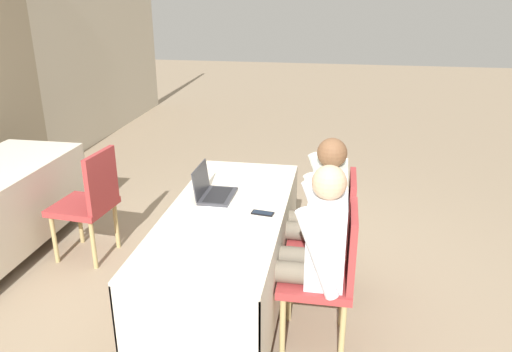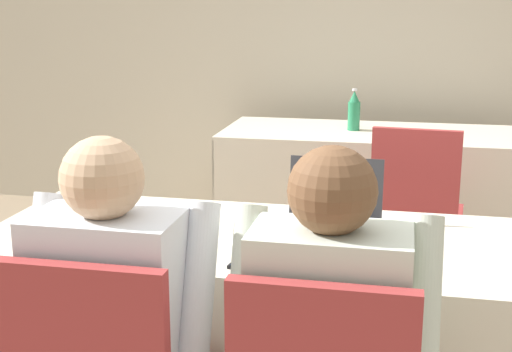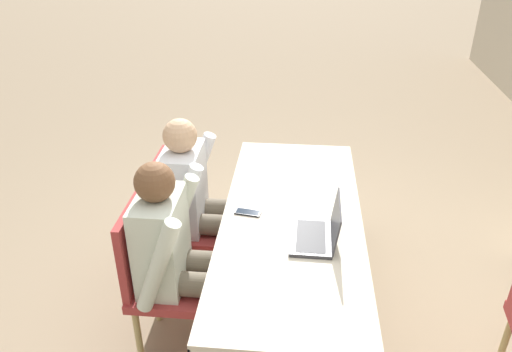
{
  "view_description": "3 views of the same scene",
  "coord_description": "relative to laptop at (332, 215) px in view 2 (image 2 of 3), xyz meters",
  "views": [
    {
      "loc": [
        -2.89,
        -0.7,
        2.1
      ],
      "look_at": [
        0.0,
        -0.2,
        0.98
      ],
      "focal_mm": 35.0,
      "sensor_mm": 36.0,
      "label": 1
    },
    {
      "loc": [
        0.42,
        -2.17,
        1.48
      ],
      "look_at": [
        0.0,
        -0.2,
        0.98
      ],
      "focal_mm": 50.0,
      "sensor_mm": 36.0,
      "label": 2
    },
    {
      "loc": [
        2.29,
        0.02,
        2.26
      ],
      "look_at": [
        0.0,
        -0.2,
        0.98
      ],
      "focal_mm": 35.0,
      "sensor_mm": 36.0,
      "label": 3
    }
  ],
  "objects": [
    {
      "name": "conference_table_far",
      "position": [
        0.09,
        1.9,
        -0.22
      ],
      "size": [
        1.88,
        0.76,
        0.73
      ],
      "color": "beige",
      "rests_on": "ground_plane"
    },
    {
      "name": "water_bottle",
      "position": [
        -0.08,
        1.92,
        0.07
      ],
      "size": [
        0.07,
        0.07,
        0.25
      ],
      "color": "#288456",
      "rests_on": "conference_table_far"
    },
    {
      "name": "person_checkered_shirt",
      "position": [
        -0.46,
        -0.72,
        -0.11
      ],
      "size": [
        0.5,
        0.52,
        1.18
      ],
      "rotation": [
        0.0,
        0.0,
        3.14
      ],
      "color": "#665B4C",
      "rests_on": "ground_plane"
    },
    {
      "name": "paper_beside_laptop",
      "position": [
        -0.18,
        -0.14,
        -0.04
      ],
      "size": [
        0.3,
        0.35,
        0.0
      ],
      "rotation": [
        0.0,
        0.0,
        -0.38
      ],
      "color": "white",
      "rests_on": "conference_table_near"
    },
    {
      "name": "chair_far_spare",
      "position": [
        0.29,
        1.09,
        -0.27
      ],
      "size": [
        0.48,
        0.48,
        0.92
      ],
      "rotation": [
        0.0,
        0.0,
        3.05
      ],
      "color": "tan",
      "rests_on": "ground_plane"
    },
    {
      "name": "person_white_shirt",
      "position": [
        0.08,
        -0.72,
        -0.11
      ],
      "size": [
        0.5,
        0.52,
        1.18
      ],
      "rotation": [
        0.0,
        0.0,
        3.14
      ],
      "color": "#665B4C",
      "rests_on": "ground_plane"
    },
    {
      "name": "laptop",
      "position": [
        0.0,
        0.0,
        0.0
      ],
      "size": [
        0.33,
        0.25,
        0.22
      ],
      "rotation": [
        0.0,
        0.0,
        -0.02
      ],
      "color": "#333338",
      "rests_on": "conference_table_near"
    },
    {
      "name": "wall_back",
      "position": [
        -0.19,
        2.61,
        0.57
      ],
      "size": [
        12.0,
        0.06,
        2.7
      ],
      "color": "beige",
      "rests_on": "ground_plane"
    },
    {
      "name": "cell_phone",
      "position": [
        -0.21,
        -0.38,
        -0.04
      ],
      "size": [
        0.08,
        0.15,
        0.01
      ],
      "rotation": [
        0.0,
        0.0,
        -0.15
      ],
      "color": "black",
      "rests_on": "conference_table_near"
    },
    {
      "name": "conference_table_near",
      "position": [
        -0.19,
        -0.14,
        -0.22
      ],
      "size": [
        1.88,
        0.76,
        0.73
      ],
      "color": "beige",
      "rests_on": "ground_plane"
    }
  ]
}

